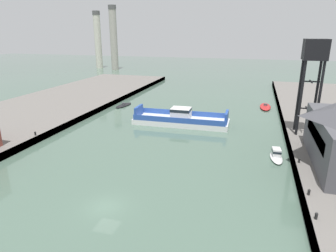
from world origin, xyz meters
name	(u,v)px	position (x,y,z in m)	size (l,w,h in m)	color
ground_plane	(106,207)	(0.00, 0.00, 0.00)	(400.00, 400.00, 0.00)	#4C6656
chain_ferry	(181,119)	(0.42, 32.35, 1.07)	(19.84, 6.56, 3.49)	silver
moored_boat_near_left	(276,155)	(18.69, 19.22, 0.58)	(2.15, 5.18, 1.56)	white
moored_boat_near_right	(124,105)	(-17.87, 43.71, 0.21)	(3.02, 6.74, 0.90)	black
moored_boat_mid_left	(265,107)	(17.66, 52.16, 0.30)	(2.69, 8.11, 1.08)	red
crane_tower	(314,59)	(23.73, 29.74, 14.21)	(3.70, 3.70, 16.17)	black
bollard_right_mid	(316,215)	(21.41, 2.20, 1.60)	(0.32, 0.32, 0.71)	black
bollard_right_aft	(309,192)	(21.41, 6.84, 1.60)	(0.32, 0.32, 0.71)	black
bollard_left_far	(35,133)	(-21.41, 14.90, 1.60)	(0.32, 0.32, 0.71)	black
bollard_right_far	(299,160)	(21.41, 15.73, 1.60)	(0.32, 0.32, 0.71)	black
smokestack_distant_a	(114,36)	(-55.31, 115.14, 16.55)	(3.85, 3.85, 31.08)	#9E998E
smokestack_distant_b	(98,38)	(-66.43, 119.10, 15.44)	(3.80, 3.80, 28.87)	beige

